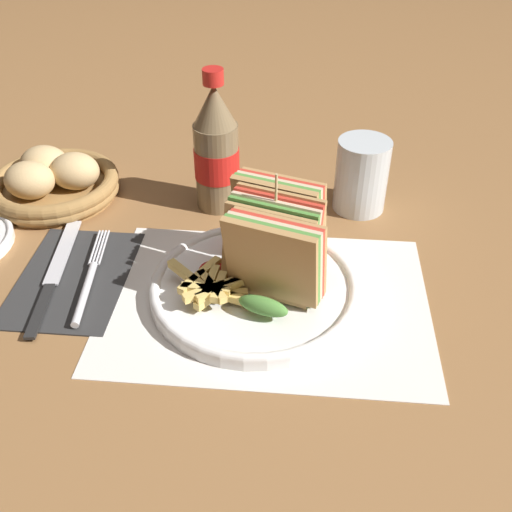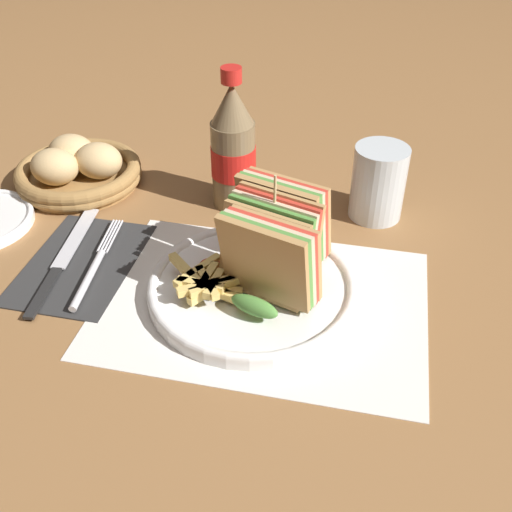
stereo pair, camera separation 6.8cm
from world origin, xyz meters
TOP-DOWN VIEW (x-y plane):
  - ground_plane at (0.00, 0.00)m, footprint 4.00×4.00m
  - placemat at (0.04, 0.00)m, footprint 0.37×0.26m
  - plate_main at (0.02, 0.01)m, footprint 0.24×0.24m
  - club_sandwich at (0.04, 0.03)m, footprint 0.12×0.18m
  - fries_pile at (-0.02, -0.01)m, footprint 0.10×0.08m
  - ketchup_blob at (-0.02, 0.02)m, footprint 0.04×0.03m
  - napkin at (-0.20, 0.02)m, footprint 0.13×0.19m
  - fork at (-0.17, 0.01)m, footprint 0.03×0.18m
  - knife at (-0.22, 0.02)m, footprint 0.04×0.22m
  - coke_bottle_near at (-0.05, 0.20)m, footprint 0.06×0.06m
  - glass_near at (0.15, 0.21)m, footprint 0.07×0.07m
  - bread_basket at (-0.28, 0.20)m, footprint 0.18×0.18m

SIDE VIEW (x-z plane):
  - ground_plane at x=0.00m, z-range 0.00..0.00m
  - placemat at x=0.04m, z-range 0.00..0.00m
  - napkin at x=-0.20m, z-range 0.00..0.00m
  - knife at x=-0.22m, z-range 0.00..0.01m
  - fork at x=-0.17m, z-range 0.00..0.01m
  - plate_main at x=0.02m, z-range 0.00..0.02m
  - bread_basket at x=-0.28m, z-range -0.01..0.05m
  - ketchup_blob at x=-0.02m, z-range 0.02..0.03m
  - fries_pile at x=-0.02m, z-range 0.02..0.04m
  - glass_near at x=0.15m, z-range -0.01..0.09m
  - club_sandwich at x=0.04m, z-range 0.00..0.14m
  - coke_bottle_near at x=-0.05m, z-range -0.01..0.18m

